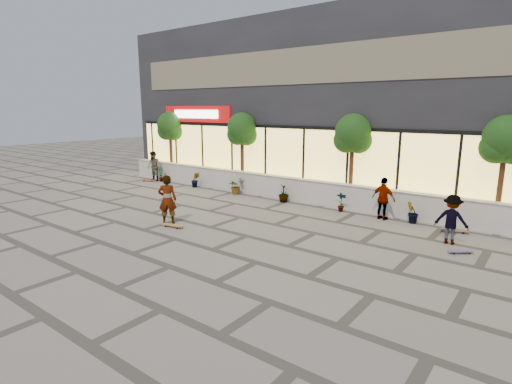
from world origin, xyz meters
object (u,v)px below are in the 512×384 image
Objects in this scene: tree_east at (506,143)px; skateboard_right_near at (455,230)px; tree_mideast at (353,136)px; skater_left at (154,166)px; skater_center at (167,200)px; skateboard_center at (173,225)px; tree_west at (170,128)px; tree_midwest at (242,131)px; skater_right_near at (383,199)px; skateboard_left at (148,180)px; skater_right_far at (452,219)px; skateboard_right_far at (461,251)px.

tree_east is 3.41m from skateboard_right_near.
tree_mideast reaches higher than skater_left.
skateboard_center is (0.50, -0.23, -0.81)m from skater_center.
tree_west reaches higher than skater_left.
tree_midwest reaches higher than skater_right_near.
tree_mideast is (6.00, 0.00, 0.00)m from tree_midwest.
skater_left reaches higher than skateboard_center.
tree_mideast reaches higher than skateboard_left.
skater_right_far is 2.00× the size of skateboard_left.
skateboard_left is at bearing 169.33° from skateboard_right_near.
skater_center is at bearing -73.64° from tree_midwest.
tree_east is 11.74m from skateboard_center.
skateboard_center is 1.28× the size of skateboard_right_far.
skateboard_right_far is (-0.43, -3.58, -2.91)m from tree_east.
skateboard_right_near is (-1.00, -1.50, -2.90)m from tree_east.
tree_mideast is 11.70m from skater_left.
skateboard_left is at bearing -163.48° from tree_midwest.
skater_center is (-9.54, -6.67, -2.09)m from tree_east.
tree_midwest is 2.18× the size of skater_center.
tree_east reaches higher than skateboard_right_near.
tree_west is at bearing 6.64° from skater_right_near.
tree_mideast is at bearing 0.00° from tree_midwest.
tree_mideast is at bearing 7.91° from skater_left.
skater_right_far is (-0.89, -2.81, -2.21)m from tree_east.
skater_center is at bearing 159.26° from skateboard_right_far.
skateboard_left is (-5.66, -1.68, -2.91)m from tree_midwest.
skater_left is at bearing 134.98° from skateboard_center.
skateboard_left is (-0.24, -0.28, -0.78)m from skater_left.
skater_left is at bearing -4.91° from skater_right_far.
skater_right_near is (-3.54, -1.40, -2.18)m from tree_east.
skater_right_near is at bearing -35.50° from tree_mideast.
tree_west reaches higher than skater_right_near.
skater_center reaches higher than skateboard_center.
skateboard_right_far is (0.47, -0.77, -0.70)m from skater_right_far.
skateboard_right_far is (9.11, 3.09, -0.82)m from skater_center.
skater_left is (-7.37, 5.27, -0.04)m from skater_center.
tree_midwest is at bearing -11.98° from skateboard_left.
skateboard_right_near is (16.00, -1.50, -2.90)m from tree_west.
skater_left is (-5.42, -1.40, -2.13)m from tree_midwest.
skateboard_right_near is at bearing -27.87° from skateboard_left.
tree_west is at bearing 163.34° from skateboard_right_near.
skateboard_right_near is at bearing -18.43° from tree_mideast.
tree_midwest is at bearing 15.41° from skater_left.
skateboard_right_near is (8.54, 5.17, -0.81)m from skater_center.
tree_west is 5.08× the size of skateboard_left.
skateboard_right_far is at bearing -12.19° from tree_west.
skateboard_center is at bearing 114.96° from skater_center.
skater_right_far is (2.64, -1.41, -0.03)m from skater_right_near.
tree_east is at bearing 0.00° from tree_west.
skater_left is at bearing -173.01° from tree_mideast.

